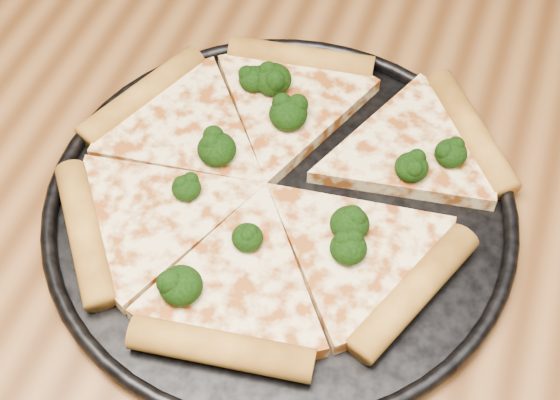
% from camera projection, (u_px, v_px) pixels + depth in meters
% --- Properties ---
extents(dining_table, '(1.20, 0.90, 0.75)m').
position_uv_depth(dining_table, '(311.00, 260.00, 0.71)').
color(dining_table, brown).
rests_on(dining_table, ground).
extents(pizza_pan, '(0.36, 0.36, 0.02)m').
position_uv_depth(pizza_pan, '(280.00, 206.00, 0.62)').
color(pizza_pan, black).
rests_on(pizza_pan, dining_table).
extents(pizza, '(0.35, 0.32, 0.02)m').
position_uv_depth(pizza, '(273.00, 183.00, 0.62)').
color(pizza, '#FFE49C').
rests_on(pizza, pizza_pan).
extents(broccoli_florets, '(0.20, 0.23, 0.02)m').
position_uv_depth(broccoli_florets, '(285.00, 166.00, 0.62)').
color(broccoli_florets, black).
rests_on(broccoli_florets, pizza).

